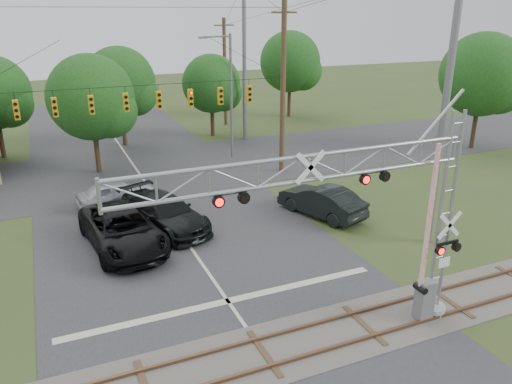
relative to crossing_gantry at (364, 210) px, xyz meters
name	(u,v)px	position (x,y,z in m)	size (l,w,h in m)	color
road_main	(195,254)	(-3.32, 8.36, -4.82)	(14.00, 90.00, 0.02)	#2D2D30
road_cross	(138,171)	(-3.32, 22.36, -4.82)	(90.00, 12.00, 0.02)	#2D2D30
railroad_track	(264,354)	(-3.32, 0.36, -4.80)	(90.00, 3.20, 0.17)	#4F4A44
crossing_gantry	(364,210)	(0.00, 0.00, 0.00)	(12.15, 0.99, 7.76)	gray
traffic_signal_span	(157,99)	(-2.47, 18.36, 0.90)	(19.34, 0.36, 11.50)	slate
pickup_black	(123,230)	(-6.25, 10.41, -3.91)	(3.07, 6.66, 1.85)	black
car_dark	(164,213)	(-3.89, 11.80, -3.94)	(2.49, 6.13, 1.78)	black
sedan_silver	(117,193)	(-5.65, 16.10, -4.05)	(1.84, 4.58, 1.56)	#AFB0B7
suv_dark	(321,201)	(4.56, 10.09, -3.97)	(1.83, 5.24, 1.73)	black
streetlight	(229,90)	(4.07, 23.21, 0.35)	(2.47, 0.26, 9.26)	slate
utility_poles	(177,83)	(-0.65, 20.24, 1.54)	(23.43, 29.78, 13.62)	#402B1D
treeline	(153,82)	(-0.55, 28.00, 0.60)	(55.22, 24.45, 9.34)	#382719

